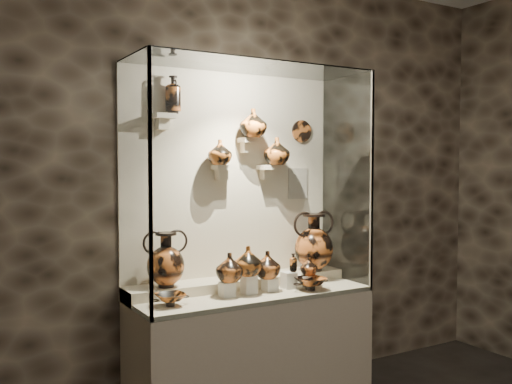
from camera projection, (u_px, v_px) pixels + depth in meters
wall_back at (230, 181)px, 4.23m from camera, size 5.00×0.02×3.20m
plinth at (251, 352)px, 4.02m from camera, size 1.70×0.60×0.80m
front_tier at (251, 294)px, 3.99m from camera, size 1.68×0.58×0.03m
rear_tier at (239, 284)px, 4.14m from camera, size 1.70×0.25×0.10m
back_panel at (230, 181)px, 4.23m from camera, size 1.70×0.03×1.60m
glass_front at (274, 183)px, 3.70m from camera, size 1.70×0.01×1.60m
glass_left at (133, 184)px, 3.53m from camera, size 0.01×0.60×1.60m
glass_right at (346, 180)px, 4.38m from camera, size 0.01×0.60×1.60m
glass_top at (251, 66)px, 3.92m from camera, size 1.70×0.60×0.01m
frame_post_left at (150, 186)px, 3.28m from camera, size 0.02×0.02×1.60m
frame_post_right at (372, 181)px, 4.13m from camera, size 0.02×0.02×1.60m
pedestal_a at (227, 289)px, 3.84m from camera, size 0.09×0.09×0.10m
pedestal_b at (249, 284)px, 3.92m from camera, size 0.09×0.09×0.13m
pedestal_c at (270, 285)px, 4.01m from camera, size 0.09×0.09×0.09m
pedestal_d at (289, 280)px, 4.09m from camera, size 0.09×0.09×0.12m
pedestal_e at (305, 281)px, 4.16m from camera, size 0.09×0.09×0.08m
bracket_ul at (164, 116)px, 3.86m from camera, size 0.14×0.12×0.04m
bracket_ca at (223, 167)px, 4.11m from camera, size 0.14×0.12×0.04m
bracket_cb at (247, 140)px, 4.20m from camera, size 0.10×0.12×0.04m
bracket_cc at (268, 167)px, 4.30m from camera, size 0.14×0.12×0.04m
amphora_left at (166, 259)px, 3.81m from camera, size 0.33×0.33×0.37m
amphora_right at (314, 242)px, 4.39m from camera, size 0.46×0.46×0.45m
jug_a at (229, 267)px, 3.83m from camera, size 0.22×0.22×0.20m
jug_b at (248, 261)px, 3.89m from camera, size 0.25×0.25×0.20m
jug_c at (267, 265)px, 4.00m from camera, size 0.24×0.24×0.19m
jug_e at (309, 266)px, 4.16m from camera, size 0.15×0.15×0.14m
lekythos_small at (293, 261)px, 4.09m from camera, size 0.08×0.08×0.15m
kylix_left at (170, 298)px, 3.59m from camera, size 0.28×0.25×0.10m
kylix_right at (311, 282)px, 4.04m from camera, size 0.32×0.29×0.11m
lekythos_tall at (173, 92)px, 3.88m from camera, size 0.13×0.13×0.29m
ovoid_vase_a at (220, 152)px, 4.05m from camera, size 0.21×0.21×0.18m
ovoid_vase_b at (253, 123)px, 4.16m from camera, size 0.24×0.24×0.21m
ovoid_vase_c at (277, 151)px, 4.28m from camera, size 0.20×0.20×0.21m
wall_plate at (301, 131)px, 4.50m from camera, size 0.17×0.02×0.17m
info_placard at (298, 183)px, 4.51m from camera, size 0.18×0.01×0.24m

